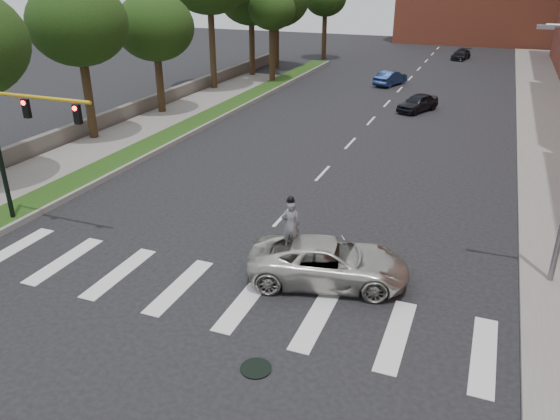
# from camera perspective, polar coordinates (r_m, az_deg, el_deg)

# --- Properties ---
(ground_plane) EXTENTS (160.00, 160.00, 0.00)m
(ground_plane) POSITION_cam_1_polar(r_m,az_deg,el_deg) (18.67, -8.60, -10.20)
(ground_plane) COLOR black
(ground_plane) RESTS_ON ground
(grass_median) EXTENTS (2.00, 60.00, 0.25)m
(grass_median) POSITION_cam_1_polar(r_m,az_deg,el_deg) (39.90, -9.00, 8.85)
(grass_median) COLOR #1C3C11
(grass_median) RESTS_ON ground
(median_curb) EXTENTS (0.20, 60.00, 0.28)m
(median_curb) POSITION_cam_1_polar(r_m,az_deg,el_deg) (39.39, -7.66, 8.75)
(median_curb) COLOR gray
(median_curb) RESTS_ON ground
(sidewalk_left) EXTENTS (4.00, 60.00, 0.18)m
(sidewalk_left) POSITION_cam_1_polar(r_m,az_deg,el_deg) (33.99, -21.84, 4.63)
(sidewalk_left) COLOR slate
(sidewalk_left) RESTS_ON ground
(sidewalk_right) EXTENTS (5.00, 90.00, 0.18)m
(sidewalk_right) POSITION_cam_1_polar(r_m,az_deg,el_deg) (39.80, 27.08, 6.39)
(sidewalk_right) COLOR slate
(sidewalk_right) RESTS_ON ground
(stone_wall) EXTENTS (0.50, 56.00, 1.10)m
(stone_wall) POSITION_cam_1_polar(r_m,az_deg,el_deg) (44.34, -14.02, 10.53)
(stone_wall) COLOR #5B554E
(stone_wall) RESTS_ON ground
(manhole) EXTENTS (0.90, 0.90, 0.04)m
(manhole) POSITION_cam_1_polar(r_m,az_deg,el_deg) (16.12, -2.53, -16.20)
(manhole) COLOR black
(manhole) RESTS_ON ground
(traffic_signal) EXTENTS (5.30, 0.23, 6.20)m
(traffic_signal) POSITION_cam_1_polar(r_m,az_deg,el_deg) (24.93, -25.79, 7.10)
(traffic_signal) COLOR black
(traffic_signal) RESTS_ON ground
(stilt_performer) EXTENTS (0.82, 0.66, 3.03)m
(stilt_performer) POSITION_cam_1_polar(r_m,az_deg,el_deg) (20.01, 1.09, -3.30)
(stilt_performer) COLOR #302113
(stilt_performer) RESTS_ON ground
(suv_crossing) EXTENTS (6.16, 3.89, 1.58)m
(suv_crossing) POSITION_cam_1_polar(r_m,az_deg,el_deg) (19.63, 5.08, -5.42)
(suv_crossing) COLOR beige
(suv_crossing) RESTS_ON ground
(car_near) EXTENTS (3.15, 4.31, 1.36)m
(car_near) POSITION_cam_1_polar(r_m,az_deg,el_deg) (44.76, 14.20, 10.81)
(car_near) COLOR black
(car_near) RESTS_ON ground
(car_mid) EXTENTS (2.68, 4.43, 1.38)m
(car_mid) POSITION_cam_1_polar(r_m,az_deg,el_deg) (54.56, 11.46, 13.37)
(car_mid) COLOR navy
(car_mid) RESTS_ON ground
(car_far) EXTENTS (2.34, 4.24, 1.16)m
(car_far) POSITION_cam_1_polar(r_m,az_deg,el_deg) (72.69, 18.39, 15.17)
(car_far) COLOR black
(car_far) RESTS_ON ground
(tree_2) EXTENTS (6.02, 6.02, 9.85)m
(tree_2) POSITION_cam_1_polar(r_m,az_deg,el_deg) (36.91, -20.35, 17.77)
(tree_2) COLOR #302113
(tree_2) RESTS_ON ground
(tree_3) EXTENTS (5.73, 5.73, 8.83)m
(tree_3) POSITION_cam_1_polar(r_m,az_deg,el_deg) (42.84, -12.94, 18.09)
(tree_3) COLOR #302113
(tree_3) RESTS_ON ground
(tree_6) EXTENTS (4.41, 4.41, 8.66)m
(tree_6) POSITION_cam_1_polar(r_m,az_deg,el_deg) (54.00, -0.85, 20.14)
(tree_6) COLOR #302113
(tree_6) RESTS_ON ground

